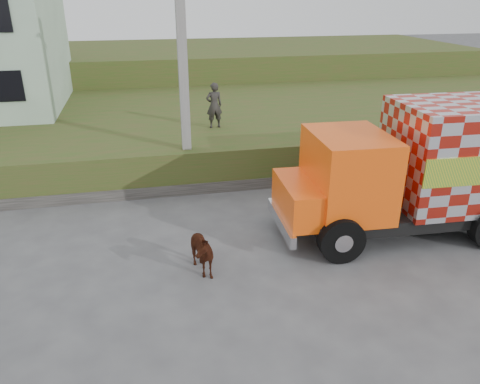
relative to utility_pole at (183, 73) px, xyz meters
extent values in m
plane|color=#474749|center=(1.00, -4.60, -4.08)|extent=(120.00, 120.00, 0.00)
cube|color=#33531B|center=(1.00, 5.40, -3.33)|extent=(40.00, 12.00, 1.50)
cube|color=#33531B|center=(1.00, 17.40, -2.58)|extent=(40.00, 12.00, 3.00)
cube|color=#595651|center=(-1.00, -0.40, -3.88)|extent=(16.00, 0.50, 0.40)
cube|color=gray|center=(0.00, 0.00, -0.08)|extent=(0.30, 0.30, 8.00)
cube|color=black|center=(6.62, -4.58, -3.35)|extent=(7.64, 2.74, 0.39)
cube|color=#FF530D|center=(3.96, -4.48, -2.13)|extent=(2.10, 2.63, 2.22)
cube|color=#FF530D|center=(2.68, -4.42, -2.80)|extent=(1.20, 2.38, 1.00)
cube|color=yellow|center=(8.01, -3.28, -1.74)|extent=(5.11, 0.25, 0.78)
cube|color=silver|center=(2.13, -4.40, -3.46)|extent=(0.27, 2.56, 0.33)
cylinder|color=black|center=(3.35, -5.73, -3.46)|extent=(1.24, 0.44, 1.22)
cylinder|color=black|center=(3.45, -3.18, -3.46)|extent=(1.24, 0.44, 1.22)
cylinder|color=black|center=(7.78, -3.35, -3.46)|extent=(1.24, 0.44, 1.22)
imported|color=black|center=(-0.36, -5.47, -3.48)|extent=(1.00, 1.52, 1.18)
imported|color=#2B2826|center=(1.39, 2.48, -1.68)|extent=(0.70, 0.50, 1.78)
camera|label=1|loc=(-1.44, -15.56, 2.49)|focal=35.00mm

